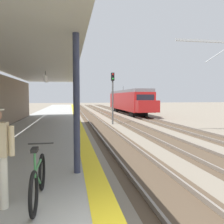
{
  "coord_description": "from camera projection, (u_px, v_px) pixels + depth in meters",
  "views": [
    {
      "loc": [
        -0.81,
        -2.42,
        2.75
      ],
      "look_at": [
        1.0,
        7.63,
        2.1
      ],
      "focal_mm": 37.53,
      "sensor_mm": 36.0,
      "label": 1
    }
  ],
  "objects": [
    {
      "name": "bicycle_beside_commuter",
      "position": [
        38.0,
        180.0,
        4.13
      ],
      "size": [
        0.48,
        1.82,
        1.04
      ],
      "color": "black",
      "rests_on": "station_platform"
    },
    {
      "name": "approaching_train",
      "position": [
        129.0,
        101.0,
        38.42
      ],
      "size": [
        2.93,
        19.6,
        4.76
      ],
      "color": "maroon",
      "rests_on": "ground"
    },
    {
      "name": "station_platform",
      "position": [
        48.0,
        127.0,
        17.94
      ],
      "size": [
        5.0,
        80.0,
        0.91
      ],
      "color": "#999993",
      "rests_on": "ground"
    },
    {
      "name": "track_pair_middle",
      "position": [
        132.0,
        124.0,
        23.28
      ],
      "size": [
        2.34,
        120.0,
        0.16
      ],
      "color": "#4C3D2D",
      "rests_on": "ground"
    },
    {
      "name": "track_pair_nearest_platform",
      "position": [
        99.0,
        125.0,
        22.67
      ],
      "size": [
        2.34,
        120.0,
        0.16
      ],
      "color": "#4C3D2D",
      "rests_on": "ground"
    },
    {
      "name": "rail_signal_post",
      "position": [
        113.0,
        93.0,
        23.62
      ],
      "size": [
        0.32,
        0.34,
        5.2
      ],
      "color": "#4C4C4C",
      "rests_on": "ground"
    },
    {
      "name": "track_pair_far_side",
      "position": [
        165.0,
        124.0,
        23.88
      ],
      "size": [
        2.34,
        120.0,
        0.16
      ],
      "color": "#4C3D2D",
      "rests_on": "ground"
    }
  ]
}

